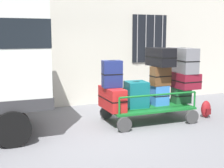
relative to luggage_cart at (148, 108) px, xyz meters
The scene contains 14 objects.
ground_plane 1.14m from the luggage_cart, 155.09° to the right, with size 40.00×40.00×0.00m, color slate.
building_wall 3.40m from the luggage_cart, 112.12° to the left, with size 12.00×0.38×5.00m.
luggage_cart is the anchor object (origin of this frame).
cart_railing 0.39m from the luggage_cart, ahead, with size 2.01×1.07×0.40m.
suitcase_left_bottom 0.99m from the luggage_cart, behind, with size 0.39×0.96×0.52m.
suitcase_left_middle 1.30m from the luggage_cart, behind, with size 0.48×0.34×0.63m.
suitcase_midleft_bottom 0.49m from the luggage_cart, behind, with size 0.54×0.53×0.62m.
suitcase_center_bottom 0.44m from the luggage_cart, ahead, with size 0.40×0.37×0.50m.
suitcase_center_middle 0.85m from the luggage_cart, ahead, with size 0.48×0.31×0.48m.
suitcase_center_top 1.29m from the luggage_cart, ahead, with size 0.45×0.81×0.45m.
suitcase_midright_bottom 0.98m from the luggage_cart, ahead, with size 0.46×0.35×0.41m.
suitcase_midright_middle 1.15m from the luggage_cart, ahead, with size 0.54×1.00×0.38m.
suitcase_midright_top 1.49m from the luggage_cart, ahead, with size 0.45×1.00×0.62m.
backpack 1.58m from the luggage_cart, ahead, with size 0.27×0.22×0.44m.
Camera 1 is at (-2.42, -5.91, 2.09)m, focal length 48.02 mm.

